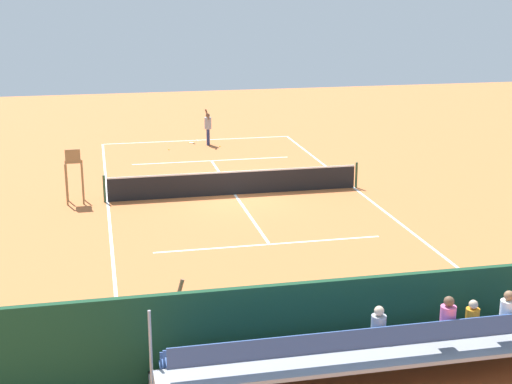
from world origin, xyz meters
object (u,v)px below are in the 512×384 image
tennis_ball_near (220,146)px  courtside_bench (476,311)px  umpire_chair (74,170)px  tennis_net (235,182)px  bleacher_stand (386,351)px  line_judge (183,322)px  tennis_player (208,126)px  tennis_ball_far (169,149)px  equipment_bag (416,334)px  tennis_racket (192,143)px

tennis_ball_near → courtside_bench: bearing=96.3°
umpire_chair → tennis_ball_near: bearing=-128.6°
tennis_net → bleacher_stand: bleacher_stand is taller
courtside_bench → line_judge: size_ratio=0.93×
tennis_player → tennis_ball_far: bearing=20.7°
equipment_bag → line_judge: bearing=-1.1°
tennis_player → bleacher_stand: bearing=89.6°
equipment_bag → tennis_ball_near: size_ratio=13.64×
umpire_chair → tennis_racket: (-5.82, -10.19, -1.30)m
tennis_player → tennis_ball_near: (-0.51, 0.63, -0.98)m
bleacher_stand → tennis_player: size_ratio=4.70×
umpire_chair → tennis_ball_far: size_ratio=32.42×
umpire_chair → courtside_bench: bearing=125.5°
tennis_racket → line_judge: line_judge is taller
bleacher_stand → line_judge: bearing=-28.3°
tennis_net → tennis_ball_near: bearing=-95.8°
tennis_net → equipment_bag: bearing=97.8°
tennis_ball_far → courtside_bench: bearing=103.1°
tennis_net → courtside_bench: size_ratio=5.72×
tennis_ball_near → tennis_player: bearing=-50.8°
bleacher_stand → tennis_ball_far: bleacher_stand is taller
bleacher_stand → courtside_bench: 3.83m
tennis_net → tennis_player: tennis_player is taller
equipment_bag → tennis_racket: bearing=-84.7°
bleacher_stand → tennis_ball_near: 24.47m
tennis_racket → tennis_ball_far: size_ratio=8.86×
bleacher_stand → umpire_chair: 16.82m
tennis_ball_far → equipment_bag: bearing=99.1°
bleacher_stand → tennis_ball_near: (-0.69, -24.44, -0.91)m
line_judge → umpire_chair: bearing=-79.2°
umpire_chair → line_judge: (-2.56, 13.46, -0.30)m
tennis_racket → tennis_net: bearing=92.1°
tennis_net → bleacher_stand: bearing=90.8°
tennis_net → line_judge: size_ratio=5.35×
bleacher_stand → equipment_bag: (-1.60, -1.98, -0.77)m
tennis_ball_far → line_judge: line_judge is taller
equipment_bag → tennis_ball_far: equipment_bag is taller
equipment_bag → tennis_ball_far: 22.56m
tennis_net → tennis_racket: bearing=-87.9°
umpire_chair → tennis_racket: size_ratio=3.66×
tennis_net → tennis_ball_far: size_ratio=156.06×
tennis_net → tennis_player: (-0.41, -9.69, 0.51)m
tennis_player → tennis_racket: 1.43m
tennis_ball_near → line_judge: size_ratio=0.03×
equipment_bag → tennis_ball_far: bearing=-80.9°
equipment_bag → tennis_ball_far: (3.57, -22.27, -0.15)m
bleacher_stand → equipment_bag: size_ratio=10.07×
tennis_net → bleacher_stand: (-0.23, 15.38, 0.45)m
courtside_bench → tennis_racket: size_ratio=3.08×
bleacher_stand → tennis_ball_far: bearing=-85.4°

